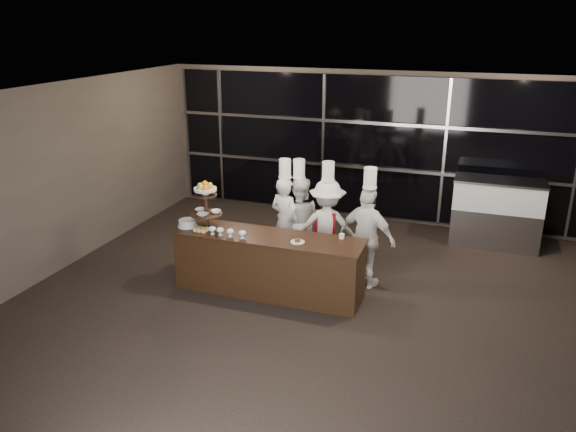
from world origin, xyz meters
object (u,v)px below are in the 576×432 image
(layer_cake, at_px, (187,223))
(chef_b, at_px, (299,220))
(buffet_counter, at_px, (269,264))
(chef_c, at_px, (327,226))
(chef_d, at_px, (367,237))
(display_case, at_px, (497,209))
(chef_a, at_px, (285,220))
(display_stand, at_px, (206,202))

(layer_cake, xyz_separation_m, chef_b, (1.39, 1.22, -0.20))
(buffet_counter, xyz_separation_m, layer_cake, (-1.31, -0.05, 0.51))
(buffet_counter, distance_m, chef_c, 1.22)
(chef_b, relative_size, chef_d, 0.95)
(display_case, relative_size, chef_b, 0.86)
(display_case, height_order, chef_b, chef_b)
(buffet_counter, height_order, display_case, display_case)
(chef_c, height_order, chef_d, chef_d)
(buffet_counter, xyz_separation_m, chef_d, (1.33, 0.70, 0.35))
(chef_a, relative_size, chef_d, 0.97)
(buffet_counter, bearing_deg, display_case, 44.31)
(buffet_counter, xyz_separation_m, display_case, (3.19, 3.11, 0.22))
(chef_c, bearing_deg, buffet_counter, -121.32)
(display_case, bearing_deg, chef_a, -147.69)
(layer_cake, bearing_deg, chef_b, 41.19)
(chef_a, distance_m, chef_c, 0.72)
(chef_c, bearing_deg, layer_cake, -151.21)
(display_stand, relative_size, chef_b, 0.41)
(chef_a, relative_size, chef_c, 0.99)
(buffet_counter, height_order, chef_a, chef_a)
(chef_b, height_order, chef_d, chef_d)
(buffet_counter, relative_size, display_stand, 3.81)
(chef_d, bearing_deg, chef_a, 167.19)
(display_case, bearing_deg, buffet_counter, -135.69)
(chef_a, bearing_deg, chef_c, -1.75)
(display_stand, distance_m, chef_d, 2.49)
(display_stand, height_order, display_case, display_stand)
(buffet_counter, height_order, layer_cake, layer_cake)
(chef_a, bearing_deg, display_stand, -130.97)
(chef_b, bearing_deg, display_stand, -132.82)
(buffet_counter, xyz_separation_m, chef_c, (0.61, 1.01, 0.32))
(buffet_counter, relative_size, chef_c, 1.54)
(layer_cake, distance_m, chef_c, 2.20)
(display_stand, xyz_separation_m, display_case, (4.19, 3.11, -0.65))
(display_stand, height_order, chef_b, chef_b)
(chef_b, distance_m, chef_d, 1.33)
(layer_cake, xyz_separation_m, chef_c, (1.92, 1.06, -0.19))
(display_case, distance_m, chef_a, 3.90)
(chef_c, relative_size, chef_d, 0.98)
(chef_b, bearing_deg, buffet_counter, -94.07)
(chef_a, bearing_deg, display_case, 32.31)
(display_case, height_order, chef_a, chef_a)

